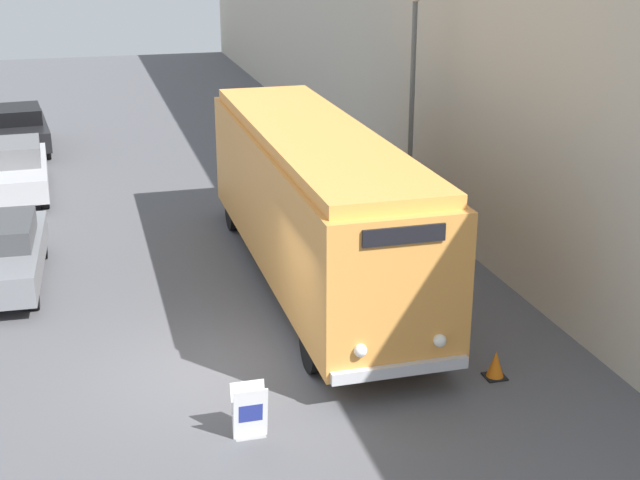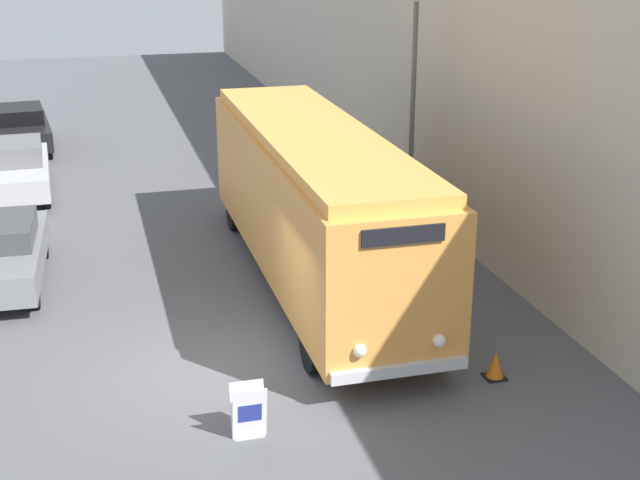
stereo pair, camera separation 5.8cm
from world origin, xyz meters
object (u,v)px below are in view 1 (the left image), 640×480
Objects in this scene: streetlamp at (413,77)px; parked_car_mid at (12,169)px; vintage_bus at (314,199)px; parked_car_far at (17,129)px; sign_board at (250,412)px; traffic_cone at (496,365)px.

streetlamp reaches higher than parked_car_mid.
streetlamp is (3.08, 2.40, 2.05)m from vintage_bus.
vintage_bus reaches higher than parked_car_far.
traffic_cone is at bearing 9.34° from sign_board.
vintage_bus is at bearing 66.05° from sign_board.
parked_car_far reaches higher than traffic_cone.
streetlamp is (5.64, 8.17, 3.53)m from sign_board.
parked_car_far is at bearing 130.08° from streetlamp.
sign_board is at bearing -83.08° from parked_car_far.
parked_car_far is at bearing 115.58° from vintage_bus.
vintage_bus is 12.26× the size of sign_board.
streetlamp is at bearing -34.34° from parked_car_mid.
traffic_cone is (8.62, -19.08, -0.54)m from parked_car_far.
vintage_bus is at bearing -69.37° from parked_car_far.
vintage_bus is 2.40× the size of parked_car_far.
parked_car_mid is at bearing 147.37° from streetlamp.
parked_car_far is at bearing 101.87° from sign_board.
traffic_cone is (1.89, -5.03, -1.66)m from vintage_bus.
parked_car_far is at bearing 89.37° from parked_car_mid.
vintage_bus is 10.92m from parked_car_mid.
vintage_bus is 5.63m from traffic_cone.
streetlamp is 1.33× the size of parked_car_mid.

